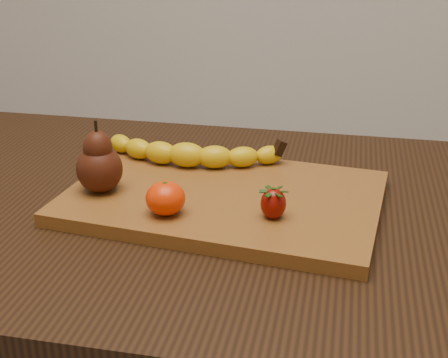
% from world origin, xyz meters
% --- Properties ---
extents(table, '(1.00, 0.70, 0.76)m').
position_xyz_m(table, '(0.00, 0.00, 0.66)').
color(table, black).
rests_on(table, ground).
extents(cutting_board, '(0.48, 0.35, 0.02)m').
position_xyz_m(cutting_board, '(0.08, 0.00, 0.77)').
color(cutting_board, brown).
rests_on(cutting_board, table).
extents(banana, '(0.26, 0.07, 0.04)m').
position_xyz_m(banana, '(-0.00, 0.08, 0.80)').
color(banana, yellow).
rests_on(banana, cutting_board).
extents(pear, '(0.08, 0.08, 0.11)m').
position_xyz_m(pear, '(-0.10, -0.03, 0.83)').
color(pear, '#3F170A').
rests_on(pear, cutting_board).
extents(mandarin, '(0.06, 0.06, 0.05)m').
position_xyz_m(mandarin, '(0.01, -0.09, 0.80)').
color(mandarin, '#F23302').
rests_on(mandarin, cutting_board).
extents(strawberry, '(0.04, 0.04, 0.04)m').
position_xyz_m(strawberry, '(0.16, -0.07, 0.80)').
color(strawberry, '#7D0B03').
rests_on(strawberry, cutting_board).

